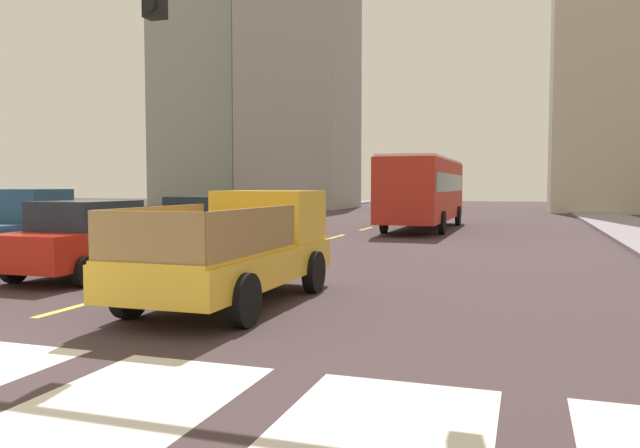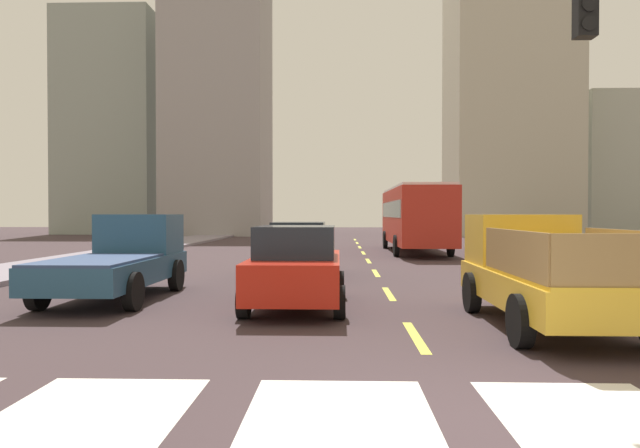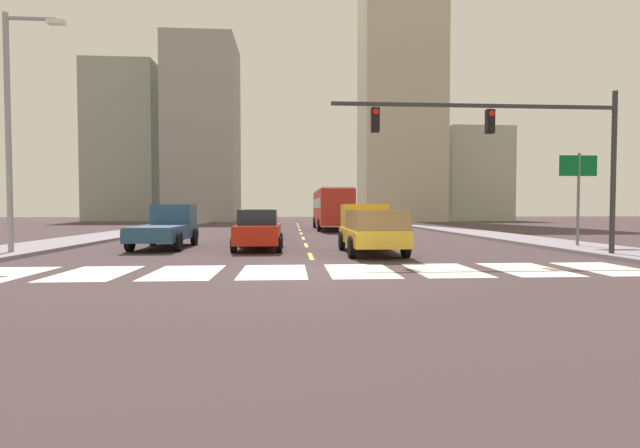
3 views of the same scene
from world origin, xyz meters
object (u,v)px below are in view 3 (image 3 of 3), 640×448
direction_sign_green (578,180)px  sedan_mid (259,230)px  pickup_dark (168,227)px  city_bus (332,206)px  streetlight_left (12,123)px  pickup_stakebed (369,229)px  traffic_signal_gantry (523,139)px  sedan_far (260,225)px

direction_sign_green → sedan_mid: bearing=177.9°
pickup_dark → city_bus: (9.04, 16.19, 1.03)m
streetlight_left → sedan_mid: bearing=12.2°
pickup_stakebed → pickup_dark: 9.32m
sedan_mid → streetlight_left: 10.03m
traffic_signal_gantry → direction_sign_green: (4.34, 3.40, -1.22)m
pickup_stakebed → sedan_far: (-4.89, 7.50, -0.08)m
city_bus → traffic_signal_gantry: 22.26m
pickup_stakebed → pickup_dark: size_ratio=1.00×
pickup_dark → sedan_far: size_ratio=1.18×
sedan_far → pickup_stakebed: bearing=-57.4°
city_bus → streetlight_left: (-13.73, -19.62, 3.02)m
sedan_mid → direction_sign_green: bearing=-3.4°
city_bus → sedan_mid: 18.35m
sedan_mid → sedan_far: bearing=92.1°
pickup_stakebed → city_bus: city_bus is taller
sedan_far → sedan_mid: size_ratio=1.00×
pickup_dark → direction_sign_green: direction_sign_green is taller
pickup_dark → sedan_mid: 4.52m
pickup_stakebed → sedan_far: pickup_stakebed is taller
pickup_dark → traffic_signal_gantry: (13.91, -5.41, 3.33)m
pickup_dark → traffic_signal_gantry: size_ratio=0.50×
pickup_stakebed → streetlight_left: 14.08m
city_bus → direction_sign_green: bearing=-61.4°
sedan_far → sedan_mid: bearing=-87.1°
sedan_far → streetlight_left: streetlight_left is taller
direction_sign_green → streetlight_left: 23.05m
city_bus → streetlight_left: size_ratio=1.20×
sedan_far → traffic_signal_gantry: size_ratio=0.43×
pickup_stakebed → streetlight_left: bearing=-178.1°
traffic_signal_gantry → pickup_stakebed: bearing=155.4°
pickup_dark → sedan_far: bearing=47.2°
sedan_mid → traffic_signal_gantry: bearing=-23.4°
pickup_stakebed → traffic_signal_gantry: traffic_signal_gantry is taller
pickup_dark → direction_sign_green: bearing=-7.6°
city_bus → direction_sign_green: size_ratio=2.57×
sedan_mid → streetlight_left: (-8.94, -1.94, 4.11)m
city_bus → sedan_mid: city_bus is taller
pickup_stakebed → direction_sign_green: direction_sign_green is taller
direction_sign_green → streetlight_left: (-22.93, -1.43, 1.94)m
sedan_far → sedan_mid: (0.35, -5.93, 0.00)m
pickup_stakebed → traffic_signal_gantry: bearing=-24.2°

